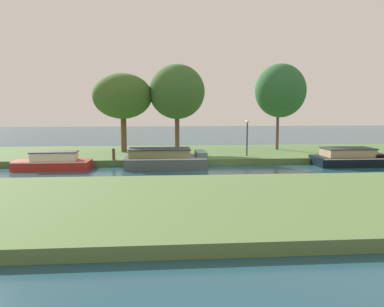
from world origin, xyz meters
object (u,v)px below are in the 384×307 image
object	(u,v)px
mooring_post_near	(114,154)
lamp_post	(247,133)
red_cruiser	(53,162)
black_narrowboat	(348,158)
willow_tree_centre	(177,92)
slate_barge	(165,159)
willow_tree_right	(280,91)
willow_tree_left	(122,96)

from	to	relation	value
mooring_post_near	lamp_post	bearing A→B (deg)	8.42
red_cruiser	mooring_post_near	world-z (taller)	mooring_post_near
black_narrowboat	willow_tree_centre	size ratio (longest dim) A/B	0.66
willow_tree_centre	red_cruiser	bearing A→B (deg)	-146.27
black_narrowboat	red_cruiser	world-z (taller)	black_narrowboat
slate_barge	willow_tree_right	world-z (taller)	willow_tree_right
willow_tree_right	lamp_post	size ratio (longest dim) A/B	2.71
slate_barge	black_narrowboat	xyz separation A→B (m)	(12.25, 0.00, -0.05)
red_cruiser	mooring_post_near	xyz separation A→B (m)	(3.63, 1.11, 0.32)
willow_tree_left	slate_barge	bearing A→B (deg)	-59.28
black_narrowboat	willow_tree_left	distance (m)	16.81
red_cruiser	willow_tree_left	bearing A→B (deg)	53.74
mooring_post_near	willow_tree_right	bearing A→B (deg)	21.41
red_cruiser	willow_tree_centre	distance (m)	10.71
lamp_post	red_cruiser	bearing A→B (deg)	-169.11
willow_tree_right	lamp_post	xyz separation A→B (m)	(-3.52, -3.65, -3.17)
willow_tree_left	willow_tree_centre	distance (m)	4.18
willow_tree_left	mooring_post_near	bearing A→B (deg)	-93.49
red_cruiser	willow_tree_left	distance (m)	7.82
black_narrowboat	mooring_post_near	size ratio (longest dim) A/B	5.95
red_cruiser	willow_tree_centre	xyz separation A→B (m)	(8.05, 5.37, 4.61)
slate_barge	red_cruiser	xyz separation A→B (m)	(-7.03, 0.00, -0.11)
slate_barge	red_cruiser	world-z (taller)	slate_barge
slate_barge	willow_tree_right	size ratio (longest dim) A/B	0.74
black_narrowboat	red_cruiser	xyz separation A→B (m)	(-19.28, -0.00, -0.06)
willow_tree_left	willow_tree_centre	xyz separation A→B (m)	(4.16, 0.08, 0.35)
slate_barge	willow_tree_left	xyz separation A→B (m)	(-3.15, 5.29, 4.14)
willow_tree_centre	willow_tree_right	size ratio (longest dim) A/B	0.97
red_cruiser	lamp_post	xyz separation A→B (m)	(12.93, 2.49, 1.59)
black_narrowboat	willow_tree_centre	world-z (taller)	willow_tree_centre
willow_tree_left	willow_tree_centre	bearing A→B (deg)	1.07
black_narrowboat	slate_barge	bearing A→B (deg)	-180.00
slate_barge	black_narrowboat	size ratio (longest dim) A/B	1.15
lamp_post	willow_tree_right	bearing A→B (deg)	46.06
mooring_post_near	willow_tree_centre	bearing A→B (deg)	43.96
willow_tree_right	lamp_post	distance (m)	5.98
willow_tree_centre	slate_barge	bearing A→B (deg)	-100.73
black_narrowboat	red_cruiser	size ratio (longest dim) A/B	0.96
willow_tree_left	mooring_post_near	xyz separation A→B (m)	(-0.25, -4.18, -3.93)
lamp_post	mooring_post_near	world-z (taller)	lamp_post
willow_tree_centre	mooring_post_near	bearing A→B (deg)	-136.04
red_cruiser	willow_tree_centre	world-z (taller)	willow_tree_centre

